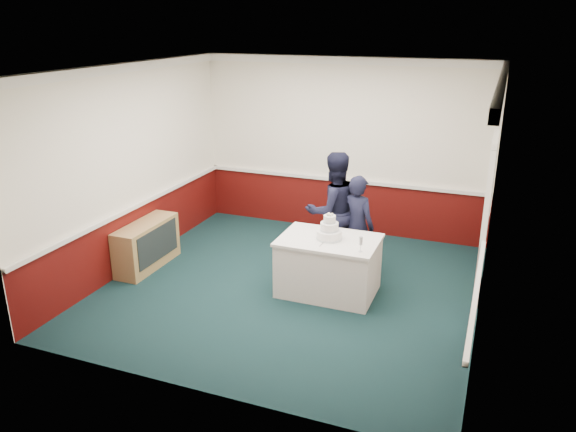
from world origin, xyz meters
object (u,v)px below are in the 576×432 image
(sideboard, at_px, (147,245))
(person_woman, at_px, (357,225))
(cake_table, at_px, (328,265))
(person_man, at_px, (333,211))
(cake_knife, at_px, (322,244))
(champagne_flute, at_px, (361,242))
(wedding_cake, at_px, (329,231))

(sideboard, relative_size, person_woman, 0.80)
(cake_table, relative_size, person_man, 0.74)
(person_man, bearing_deg, cake_knife, 59.46)
(person_man, bearing_deg, champagne_flute, 82.10)
(sideboard, height_order, cake_table, cake_table)
(sideboard, bearing_deg, wedding_cake, 3.57)
(cake_table, bearing_deg, champagne_flute, -29.25)
(sideboard, xyz_separation_m, cake_table, (2.80, 0.17, 0.05))
(cake_table, distance_m, person_man, 1.00)
(wedding_cake, xyz_separation_m, champagne_flute, (0.50, -0.28, 0.03))
(sideboard, xyz_separation_m, cake_knife, (2.77, -0.03, 0.44))
(cake_knife, bearing_deg, person_man, 101.48)
(champagne_flute, bearing_deg, sideboard, 178.18)
(cake_knife, xyz_separation_m, person_woman, (0.23, 0.93, -0.04))
(champagne_flute, bearing_deg, person_man, 121.71)
(cake_table, bearing_deg, cake_knife, -98.53)
(cake_table, height_order, wedding_cake, wedding_cake)
(cake_table, distance_m, person_woman, 0.84)
(champagne_flute, distance_m, person_man, 1.33)
(sideboard, height_order, wedding_cake, wedding_cake)
(sideboard, distance_m, person_man, 2.85)
(cake_knife, xyz_separation_m, person_man, (-0.17, 1.05, 0.10))
(cake_table, distance_m, cake_knife, 0.44)
(person_woman, bearing_deg, cake_table, 94.89)
(champagne_flute, bearing_deg, cake_table, 150.75)
(cake_table, xyz_separation_m, person_woman, (0.20, 0.73, 0.35))
(sideboard, distance_m, cake_knife, 2.81)
(sideboard, xyz_separation_m, champagne_flute, (3.30, -0.11, 0.58))
(champagne_flute, relative_size, person_woman, 0.14)
(cake_table, relative_size, cake_knife, 6.00)
(champagne_flute, bearing_deg, person_woman, 106.68)
(person_woman, bearing_deg, champagne_flute, 126.50)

